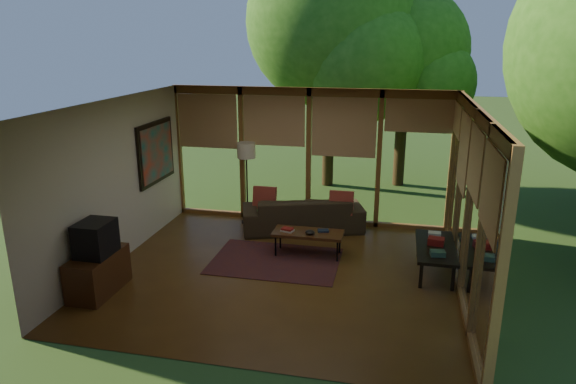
% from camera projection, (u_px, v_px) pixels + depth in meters
% --- Properties ---
extents(floor, '(5.50, 5.50, 0.00)m').
position_uv_depth(floor, '(280.00, 273.00, 8.20)').
color(floor, brown).
rests_on(floor, ground).
extents(ceiling, '(5.50, 5.50, 0.00)m').
position_uv_depth(ceiling, '(280.00, 103.00, 7.42)').
color(ceiling, white).
rests_on(ceiling, ground).
extents(wall_left, '(0.04, 5.00, 2.70)m').
position_uv_depth(wall_left, '(116.00, 182.00, 8.37)').
color(wall_left, silver).
rests_on(wall_left, ground).
extents(wall_front, '(5.50, 0.04, 2.70)m').
position_uv_depth(wall_front, '(227.00, 258.00, 5.47)').
color(wall_front, silver).
rests_on(wall_front, ground).
extents(window_wall_back, '(5.50, 0.12, 2.70)m').
position_uv_depth(window_wall_back, '(309.00, 157.00, 10.15)').
color(window_wall_back, brown).
rests_on(window_wall_back, ground).
extents(window_wall_right, '(0.12, 5.00, 2.70)m').
position_uv_depth(window_wall_right, '(469.00, 204.00, 7.25)').
color(window_wall_right, brown).
rests_on(window_wall_right, ground).
extents(tree_nw, '(4.03, 4.03, 5.99)m').
position_uv_depth(tree_nw, '(331.00, 22.00, 12.09)').
color(tree_nw, '#392A14').
rests_on(tree_nw, ground).
extents(tree_ne, '(2.98, 2.98, 4.80)m').
position_uv_depth(tree_ne, '(406.00, 51.00, 12.29)').
color(tree_ne, '#392A14').
rests_on(tree_ne, ground).
extents(rug, '(2.12, 1.50, 0.01)m').
position_uv_depth(rug, '(276.00, 261.00, 8.64)').
color(rug, maroon).
rests_on(rug, floor).
extents(sofa, '(2.48, 1.58, 0.68)m').
position_uv_depth(sofa, '(303.00, 213.00, 9.98)').
color(sofa, '#372B1B').
rests_on(sofa, floor).
extents(pillow_left, '(0.44, 0.24, 0.47)m').
position_uv_depth(pillow_left, '(265.00, 198.00, 10.01)').
color(pillow_left, maroon).
rests_on(pillow_left, sofa).
extents(pillow_right, '(0.45, 0.24, 0.47)m').
position_uv_depth(pillow_right, '(341.00, 203.00, 9.70)').
color(pillow_right, maroon).
rests_on(pillow_right, sofa).
extents(ct_book_lower, '(0.23, 0.20, 0.03)m').
position_uv_depth(ct_book_lower, '(287.00, 231.00, 8.79)').
color(ct_book_lower, beige).
rests_on(ct_book_lower, coffee_table).
extents(ct_book_upper, '(0.21, 0.18, 0.03)m').
position_uv_depth(ct_book_upper, '(287.00, 229.00, 8.78)').
color(ct_book_upper, maroon).
rests_on(ct_book_upper, coffee_table).
extents(ct_book_side, '(0.21, 0.18, 0.03)m').
position_uv_depth(ct_book_side, '(323.00, 231.00, 8.79)').
color(ct_book_side, '#162133').
rests_on(ct_book_side, coffee_table).
extents(ct_bowl, '(0.16, 0.16, 0.07)m').
position_uv_depth(ct_bowl, '(310.00, 232.00, 8.65)').
color(ct_bowl, black).
rests_on(ct_bowl, coffee_table).
extents(media_cabinet, '(0.50, 1.00, 0.60)m').
position_uv_depth(media_cabinet, '(98.00, 273.00, 7.52)').
color(media_cabinet, '#4D2A15').
rests_on(media_cabinet, floor).
extents(television, '(0.45, 0.55, 0.50)m').
position_uv_depth(television, '(95.00, 238.00, 7.35)').
color(television, black).
rests_on(television, media_cabinet).
extents(console_book_a, '(0.23, 0.18, 0.08)m').
position_uv_depth(console_book_a, '(438.00, 253.00, 7.72)').
color(console_book_a, '#2D5040').
rests_on(console_book_a, side_console).
extents(console_book_b, '(0.27, 0.22, 0.11)m').
position_uv_depth(console_book_b, '(436.00, 241.00, 8.14)').
color(console_book_b, maroon).
rests_on(console_book_b, side_console).
extents(console_book_c, '(0.21, 0.16, 0.06)m').
position_uv_depth(console_book_c, '(435.00, 234.00, 8.52)').
color(console_book_c, beige).
rests_on(console_book_c, side_console).
extents(floor_lamp, '(0.36, 0.36, 1.65)m').
position_uv_depth(floor_lamp, '(246.00, 155.00, 10.05)').
color(floor_lamp, black).
rests_on(floor_lamp, floor).
extents(coffee_table, '(1.20, 0.50, 0.43)m').
position_uv_depth(coffee_table, '(308.00, 234.00, 8.78)').
color(coffee_table, '#4D2A15').
rests_on(coffee_table, floor).
extents(side_console, '(0.60, 1.40, 0.46)m').
position_uv_depth(side_console, '(436.00, 248.00, 8.12)').
color(side_console, black).
rests_on(side_console, floor).
extents(wall_painting, '(0.06, 1.35, 1.15)m').
position_uv_depth(wall_painting, '(156.00, 152.00, 9.61)').
color(wall_painting, black).
rests_on(wall_painting, wall_left).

